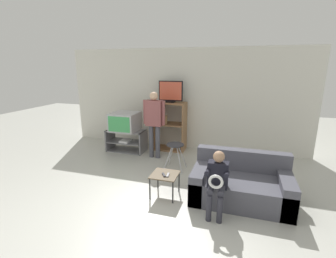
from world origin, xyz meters
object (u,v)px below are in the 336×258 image
(remote_control_black, at_px, (164,175))
(person_standing_adult, at_px, (154,119))
(television_main, at_px, (125,122))
(person_seated_child, at_px, (217,179))
(tv_stand, at_px, (126,141))
(remote_control_white, at_px, (168,175))
(folding_stool, at_px, (175,148))
(snack_table, at_px, (165,177))
(couch, at_px, (241,185))
(television_flat, at_px, (171,92))
(media_shelf, at_px, (170,126))

(remote_control_black, distance_m, person_standing_adult, 1.94)
(television_main, height_order, person_seated_child, television_main)
(tv_stand, distance_m, remote_control_white, 2.57)
(tv_stand, relative_size, remote_control_black, 6.84)
(tv_stand, height_order, person_standing_adult, person_standing_adult)
(remote_control_white, bearing_deg, television_main, 124.21)
(folding_stool, distance_m, snack_table, 1.12)
(couch, height_order, person_standing_adult, person_standing_adult)
(television_flat, height_order, snack_table, television_flat)
(folding_stool, distance_m, remote_control_white, 1.16)
(television_flat, height_order, folding_stool, television_flat)
(remote_control_white, bearing_deg, television_flat, 97.39)
(remote_control_black, height_order, remote_control_white, same)
(snack_table, bearing_deg, media_shelf, 104.73)
(media_shelf, relative_size, remote_control_white, 8.72)
(person_standing_adult, bearing_deg, tv_stand, 164.96)
(folding_stool, height_order, person_standing_adult, person_standing_adult)
(tv_stand, bearing_deg, remote_control_black, -49.26)
(remote_control_white, bearing_deg, tv_stand, 123.89)
(television_flat, bearing_deg, television_main, -156.54)
(remote_control_white, xyz_separation_m, couch, (1.16, 0.30, -0.15))
(snack_table, height_order, person_standing_adult, person_standing_adult)
(remote_control_black, bearing_deg, tv_stand, 98.58)
(television_flat, xyz_separation_m, remote_control_black, (0.59, -2.37, -1.11))
(media_shelf, bearing_deg, remote_control_black, -75.62)
(couch, bearing_deg, media_shelf, 132.01)
(folding_stool, bearing_deg, tv_stand, 153.52)
(television_flat, relative_size, remote_control_black, 4.32)
(folding_stool, distance_m, person_standing_adult, 0.98)
(couch, distance_m, person_standing_adult, 2.54)
(couch, bearing_deg, person_standing_adult, 145.96)
(tv_stand, relative_size, couch, 0.63)
(couch, distance_m, person_seated_child, 0.70)
(television_main, relative_size, person_standing_adult, 0.42)
(media_shelf, bearing_deg, folding_stool, -68.30)
(television_flat, xyz_separation_m, person_seated_child, (1.48, -2.58, -0.95))
(television_flat, relative_size, folding_stool, 1.09)
(folding_stool, relative_size, person_standing_adult, 0.36)
(media_shelf, height_order, snack_table, media_shelf)
(tv_stand, distance_m, remote_control_black, 2.53)
(tv_stand, relative_size, person_seated_child, 1.02)
(media_shelf, relative_size, person_seated_child, 1.30)
(media_shelf, relative_size, remote_control_black, 8.72)
(television_flat, xyz_separation_m, snack_table, (0.59, -2.32, -1.17))
(media_shelf, relative_size, television_flat, 2.02)
(media_shelf, distance_m, remote_control_black, 2.45)
(media_shelf, xyz_separation_m, snack_table, (0.61, -2.31, -0.29))
(media_shelf, xyz_separation_m, remote_control_black, (0.61, -2.36, -0.23))
(tv_stand, height_order, folding_stool, folding_stool)
(media_shelf, height_order, person_seated_child, media_shelf)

